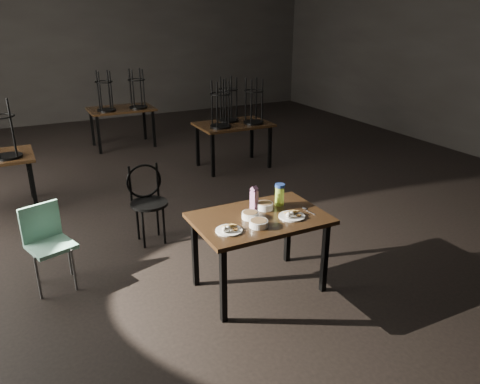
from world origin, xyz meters
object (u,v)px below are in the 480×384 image
main_table (260,224)px  bentwood_chair (147,197)px  school_chair (47,239)px  water_bottle (280,194)px  juice_carton (254,199)px

main_table → bentwood_chair: (-0.64, 1.47, -0.15)m
bentwood_chair → school_chair: bearing=-153.4°
bentwood_chair → water_bottle: bearing=-52.3°
water_bottle → bentwood_chair: water_bottle is taller
main_table → school_chair: school_chair is taller
juice_carton → main_table: bearing=-100.8°
main_table → water_bottle: (0.30, 0.16, 0.19)m
main_table → bentwood_chair: size_ratio=1.35×
main_table → bentwood_chair: 1.61m
juice_carton → water_bottle: 0.27m
bentwood_chair → school_chair: 1.23m
water_bottle → school_chair: bearing=158.6°
main_table → water_bottle: 0.39m
juice_carton → bentwood_chair: 1.50m
main_table → water_bottle: bearing=27.3°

